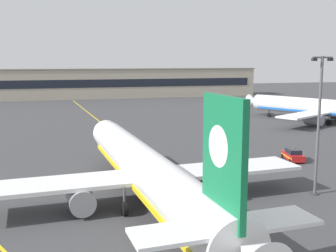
{
  "coord_description": "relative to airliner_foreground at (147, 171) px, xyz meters",
  "views": [
    {
      "loc": [
        -11.91,
        -23.86,
        13.55
      ],
      "look_at": [
        -0.65,
        17.47,
        6.71
      ],
      "focal_mm": 44.05,
      "sensor_mm": 36.0,
      "label": 1
    }
  ],
  "objects": [
    {
      "name": "taxiway_centreline",
      "position": [
        4.02,
        17.38,
        -3.37
      ],
      "size": [
        13.16,
        179.56,
        0.01
      ],
      "primitive_type": "cube",
      "rotation": [
        0.0,
        0.0,
        0.07
      ],
      "color": "yellow",
      "rests_on": "ground"
    },
    {
      "name": "airliner_foreground",
      "position": [
        0.0,
        0.0,
        0.0
      ],
      "size": [
        32.24,
        41.52,
        11.65
      ],
      "color": "white",
      "rests_on": "ground"
    },
    {
      "name": "airliner_background",
      "position": [
        48.47,
        39.75,
        -0.08
      ],
      "size": [
        29.64,
        36.96,
        11.37
      ],
      "color": "white",
      "rests_on": "ground"
    },
    {
      "name": "apron_lamp_post",
      "position": [
        17.26,
        -1.31,
        3.93
      ],
      "size": [
        2.24,
        0.9,
        13.98
      ],
      "color": "#515156",
      "rests_on": "ground"
    },
    {
      "name": "service_car_second",
      "position": [
        22.99,
        11.94,
        -2.6
      ],
      "size": [
        2.68,
        4.47,
        1.79
      ],
      "color": "red",
      "rests_on": "ground"
    },
    {
      "name": "safety_cone_by_nose_gear",
      "position": [
        0.88,
        15.09,
        -3.11
      ],
      "size": [
        0.44,
        0.44,
        0.55
      ],
      "color": "orange",
      "rests_on": "ground"
    },
    {
      "name": "terminal_building",
      "position": [
        0.99,
        115.37,
        1.97
      ],
      "size": [
        130.86,
        12.4,
        10.66
      ],
      "color": "#B2A893",
      "rests_on": "ground"
    }
  ]
}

